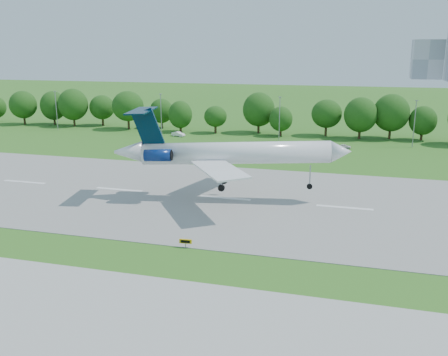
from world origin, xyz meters
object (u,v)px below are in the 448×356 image
Objects in this scene: taxi_sign_left at (186,241)px; service_vehicle_b at (345,146)px; service_vehicle_a at (178,134)px; airliner at (223,152)px.

taxi_sign_left is 0.52× the size of service_vehicle_b.
service_vehicle_a is at bearing 106.17° from taxi_sign_left.
taxi_sign_left is 0.40× the size of service_vehicle_a.
airliner is 24.00× the size of taxi_sign_left.
service_vehicle_a is 48.03m from service_vehicle_b.
airliner is at bearing 87.77° from taxi_sign_left.
airliner is 12.52× the size of service_vehicle_b.
taxi_sign_left is at bearing -141.82° from service_vehicle_a.
airliner is at bearing 163.19° from service_vehicle_b.
service_vehicle_a reaches higher than taxi_sign_left.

